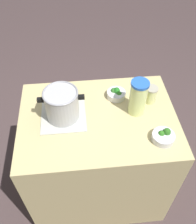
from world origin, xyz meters
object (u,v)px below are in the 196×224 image
at_px(mason_jar, 151,95).
at_px(broccoli_bowl_front, 163,136).
at_px(cooking_pot, 62,104).
at_px(broccoli_bowl_center, 116,94).
at_px(lemonade_pitcher, 138,98).

height_order(mason_jar, broccoli_bowl_front, mason_jar).
relative_size(mason_jar, broccoli_bowl_front, 0.89).
xyz_separation_m(cooking_pot, broccoli_bowl_center, (0.36, 0.14, -0.08)).
bearing_deg(cooking_pot, lemonade_pitcher, -0.19).
bearing_deg(cooking_pot, mason_jar, 7.95).
relative_size(cooking_pot, broccoli_bowl_center, 2.20).
distance_m(cooking_pot, broccoli_bowl_front, 0.63).
height_order(lemonade_pitcher, broccoli_bowl_front, lemonade_pitcher).
bearing_deg(broccoli_bowl_center, lemonade_pitcher, -53.56).
bearing_deg(mason_jar, cooking_pot, -172.05).
height_order(cooking_pot, lemonade_pitcher, lemonade_pitcher).
xyz_separation_m(lemonade_pitcher, broccoli_bowl_front, (0.11, -0.24, -0.10)).
xyz_separation_m(broccoli_bowl_front, broccoli_bowl_center, (-0.22, 0.38, 0.00)).
bearing_deg(broccoli_bowl_front, lemonade_pitcher, 115.26).
bearing_deg(broccoli_bowl_center, broccoli_bowl_front, -60.16).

